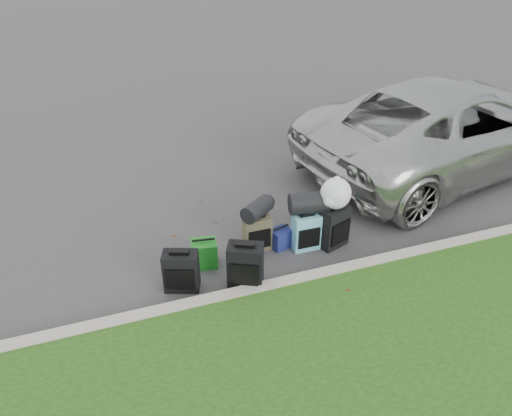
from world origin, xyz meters
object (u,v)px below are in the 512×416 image
object	(u,v)px
tote_green	(204,254)
suv	(451,126)
suitcase_small_black	(181,271)
suitcase_large_black_left	(245,267)
suitcase_teal	(306,232)
suitcase_olive	(257,233)
suitcase_large_black_right	(334,227)
tote_navy	(281,238)

from	to	relation	value
tote_green	suv	bearing A→B (deg)	24.85
suitcase_small_black	suitcase_large_black_left	xyz separation A→B (m)	(0.80, -0.24, 0.05)
suv	suitcase_teal	xyz separation A→B (m)	(-3.58, -1.56, -0.54)
suitcase_large_black_left	suitcase_olive	bearing A→B (deg)	86.30
suitcase_olive	suv	bearing A→B (deg)	17.69
suitcase_large_black_right	tote_navy	size ratio (longest dim) A/B	2.12
suitcase_large_black_left	suitcase_teal	size ratio (longest dim) A/B	1.17
suitcase_olive	suitcase_teal	distance (m)	0.71
suitcase_small_black	suitcase_large_black_left	world-z (taller)	suitcase_large_black_left
tote_green	suitcase_small_black	bearing A→B (deg)	-127.79
suv	suitcase_small_black	xyz separation A→B (m)	(-5.47, -1.85, -0.54)
suv	suitcase_large_black_left	xyz separation A→B (m)	(-4.68, -2.09, -0.49)
suitcase_teal	suitcase_large_black_right	distance (m)	0.42
suv	suitcase_large_black_right	world-z (taller)	suv
suv	tote_green	distance (m)	5.32
suitcase_olive	suitcase_large_black_right	world-z (taller)	suitcase_large_black_right
suitcase_large_black_left	tote_green	size ratio (longest dim) A/B	1.69
suitcase_small_black	suitcase_olive	distance (m)	1.32
suitcase_large_black_right	suv	bearing A→B (deg)	7.85
suitcase_teal	tote_green	xyz separation A→B (m)	(-1.49, 0.08, -0.09)
suitcase_teal	tote_green	bearing A→B (deg)	177.96
suitcase_olive	suitcase_teal	world-z (taller)	suitcase_teal
suv	tote_navy	size ratio (longest dim) A/B	19.58
suitcase_large_black_left	suitcase_teal	xyz separation A→B (m)	(1.10, 0.53, -0.05)
tote_green	suitcase_teal	bearing A→B (deg)	5.40
suitcase_olive	suitcase_large_black_right	bearing A→B (deg)	-14.93
suitcase_olive	suitcase_large_black_left	bearing A→B (deg)	-118.83
tote_navy	suitcase_olive	bearing A→B (deg)	148.01
suv	suitcase_olive	xyz separation A→B (m)	(-4.25, -1.33, -0.55)
suitcase_large_black_left	tote_navy	xyz separation A→B (m)	(0.76, 0.67, -0.18)
suitcase_small_black	tote_green	world-z (taller)	suitcase_small_black
suitcase_olive	tote_green	size ratio (longest dim) A/B	1.38
suitcase_small_black	tote_green	xyz separation A→B (m)	(0.40, 0.38, -0.09)
suitcase_small_black	suitcase_large_black_right	bearing A→B (deg)	25.45
suv	suitcase_olive	size ratio (longest dim) A/B	10.98
suitcase_large_black_right	tote_green	distance (m)	1.91
suv	suitcase_small_black	distance (m)	5.80
suitcase_small_black	tote_green	distance (m)	0.55
suitcase_large_black_right	suitcase_olive	bearing A→B (deg)	145.49
suitcase_teal	tote_green	distance (m)	1.50
suv	suitcase_large_black_right	distance (m)	3.60
suitcase_large_black_right	suitcase_large_black_left	bearing A→B (deg)	177.90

